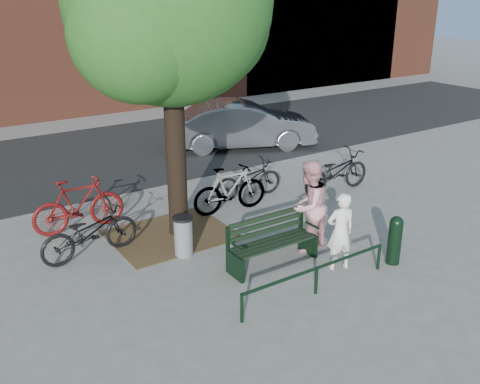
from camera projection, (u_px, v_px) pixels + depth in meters
ground at (273, 265)px, 9.94m from camera, size 90.00×90.00×0.00m
dirt_pit at (171, 235)px, 11.13m from camera, size 2.40×2.00×0.02m
road at (108, 154)px, 16.55m from camera, size 40.00×7.00×0.01m
park_bench at (271, 240)px, 9.83m from camera, size 1.74×0.54×0.97m
guard_railing at (317, 272)px, 8.86m from camera, size 3.06×0.06×0.51m
street_tree at (172, 11)px, 9.69m from camera, size 4.20×3.80×6.50m
person_left at (340, 231)px, 9.57m from camera, size 0.61×0.48×1.47m
person_right at (309, 206)px, 10.23m from camera, size 1.05×0.93×1.82m
bollard at (395, 238)px, 9.83m from camera, size 0.25×0.25×0.94m
litter_bin at (183, 236)px, 10.17m from camera, size 0.39×0.39×0.80m
bicycle_a at (90, 232)px, 10.08m from camera, size 1.98×0.84×1.01m
bicycle_b at (78, 205)px, 11.17m from camera, size 1.95×0.63×1.16m
bicycle_c at (248, 179)px, 13.00m from camera, size 1.82×0.78×0.93m
bicycle_d at (230, 189)px, 12.12m from camera, size 1.86×0.69×1.09m
bicycle_e at (336, 172)px, 13.34m from camera, size 2.03×0.73×1.06m
parked_car at (243, 125)px, 17.02m from camera, size 4.80×3.28×1.50m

